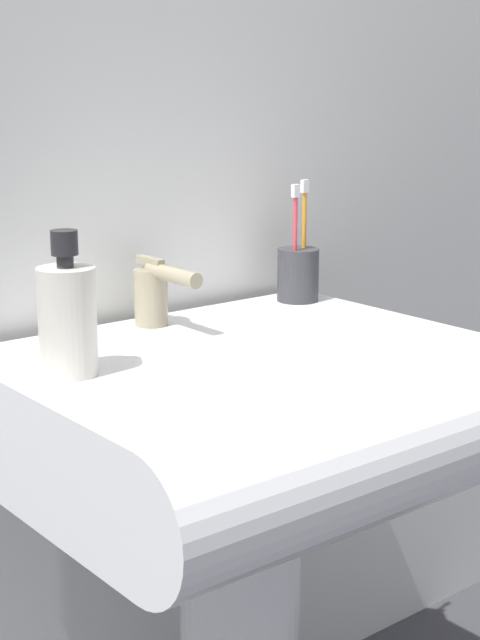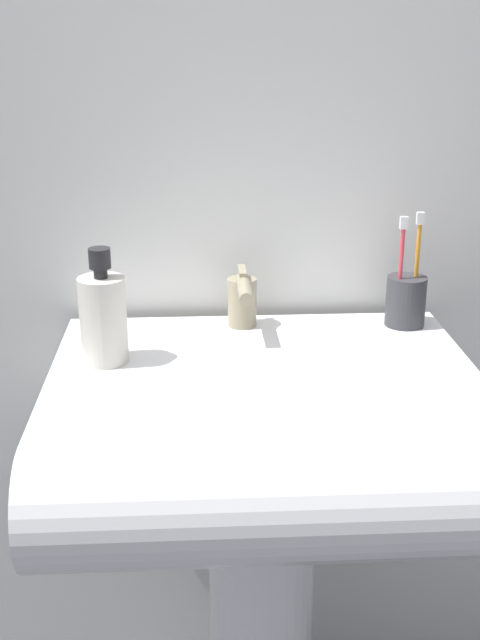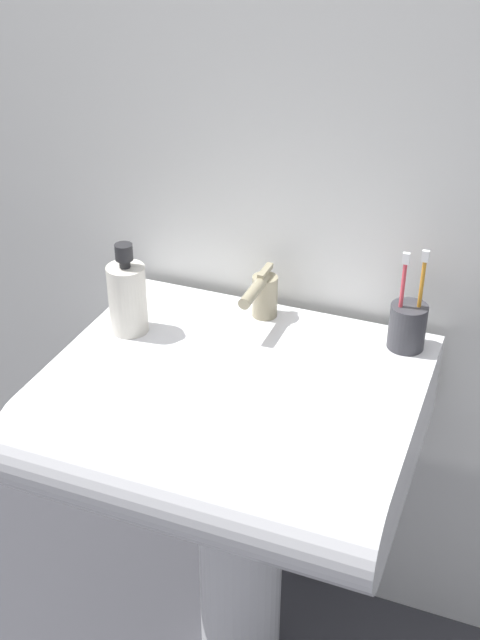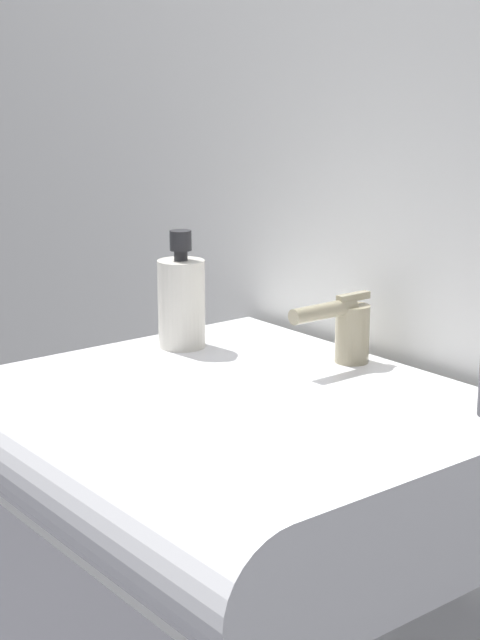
{
  "view_description": "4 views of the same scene",
  "coord_description": "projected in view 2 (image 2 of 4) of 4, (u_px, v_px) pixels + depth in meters",
  "views": [
    {
      "loc": [
        -0.78,
        -0.97,
        1.09
      ],
      "look_at": [
        0.0,
        0.01,
        0.79
      ],
      "focal_mm": 55.0,
      "sensor_mm": 36.0,
      "label": 1
    },
    {
      "loc": [
        -0.1,
        -1.08,
        1.22
      ],
      "look_at": [
        -0.04,
        -0.02,
        0.83
      ],
      "focal_mm": 45.0,
      "sensor_mm": 36.0,
      "label": 2
    },
    {
      "loc": [
        0.42,
        -1.07,
        1.53
      ],
      "look_at": [
        0.0,
        -0.01,
        0.85
      ],
      "focal_mm": 45.0,
      "sensor_mm": 36.0,
      "label": 3
    },
    {
      "loc": [
        0.92,
        -0.77,
        1.15
      ],
      "look_at": [
        -0.04,
        -0.01,
        0.84
      ],
      "focal_mm": 55.0,
      "sensor_mm": 36.0,
      "label": 4
    }
  ],
  "objects": [
    {
      "name": "faucet",
      "position": [
        243.0,
        299.0,
        1.32
      ],
      "size": [
        0.05,
        0.14,
        0.1
      ],
      "color": "tan",
      "rests_on": "sink_basin"
    },
    {
      "name": "wall_back",
      "position": [
        252.0,
        43.0,
        1.28
      ],
      "size": [
        5.0,
        0.05,
        2.4
      ],
      "primitive_type": "cube",
      "color": "silver",
      "rests_on": "ground"
    },
    {
      "name": "soap_bottle",
      "position": [
        103.0,
        317.0,
        1.18
      ],
      "size": [
        0.07,
        0.07,
        0.17
      ],
      "color": "silver",
      "rests_on": "sink_basin"
    },
    {
      "name": "toothbrush_cup",
      "position": [
        406.0,
        299.0,
        1.34
      ],
      "size": [
        0.07,
        0.07,
        0.19
      ],
      "color": "#38383D",
      "rests_on": "sink_basin"
    },
    {
      "name": "sink_basin",
      "position": [
        266.0,
        435.0,
        1.15
      ],
      "size": [
        0.63,
        0.53,
        0.16
      ],
      "color": "white",
      "rests_on": "sink_pedestal"
    },
    {
      "name": "sink_pedestal",
      "position": [
        261.0,
        618.0,
        1.34
      ],
      "size": [
        0.17,
        0.17,
        0.59
      ],
      "primitive_type": "cylinder",
      "color": "white",
      "rests_on": "ground"
    }
  ]
}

